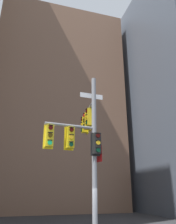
# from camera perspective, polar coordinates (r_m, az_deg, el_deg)

# --- Properties ---
(building_mid_block) EXTENTS (17.31, 17.31, 28.02)m
(building_mid_block) POSITION_cam_1_polar(r_m,az_deg,el_deg) (35.88, -8.94, -0.63)
(building_mid_block) COLOR brown
(building_mid_block) RESTS_ON ground
(signal_pole_assembly) EXTENTS (3.14, 3.40, 8.21)m
(signal_pole_assembly) POSITION_cam_1_polar(r_m,az_deg,el_deg) (11.45, -0.74, -6.65)
(signal_pole_assembly) COLOR gray
(signal_pole_assembly) RESTS_ON ground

